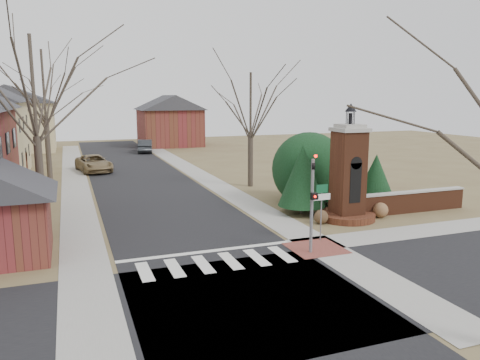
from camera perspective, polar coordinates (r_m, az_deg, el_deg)
name	(u,v)px	position (r m, az deg, el deg)	size (l,w,h in m)	color
ground	(223,269)	(19.13, -2.09, -10.83)	(120.00, 120.00, 0.00)	brown
main_street	(141,179)	(39.96, -12.02, 0.09)	(8.00, 70.00, 0.01)	black
cross_street	(250,299)	(16.52, 1.28, -14.32)	(120.00, 8.00, 0.01)	black
crosswalk_zone	(217,263)	(19.84, -2.82, -10.02)	(8.00, 2.20, 0.02)	silver
stop_bar	(207,252)	(21.19, -4.06, -8.69)	(8.00, 0.35, 0.02)	silver
sidewalk_right_main	(201,176)	(41.00, -4.81, 0.54)	(2.00, 60.00, 0.02)	gray
sidewalk_left	(75,183)	(39.57, -19.48, -0.36)	(2.00, 60.00, 0.02)	gray
curb_apron	(316,248)	(21.84, 9.24, -8.22)	(2.40, 2.40, 0.02)	brown
traffic_signal_pole	(312,196)	(20.57, 8.81, -1.92)	(0.28, 0.41, 4.50)	slate
sign_post	(321,201)	(22.53, 9.90, -2.55)	(0.90, 0.07, 2.75)	slate
brick_gate_monument	(348,181)	(26.76, 13.01, -0.17)	(3.20, 3.20, 6.47)	#5D2E1B
brick_garden_wall	(411,201)	(29.73, 20.17, -2.47)	(7.50, 0.50, 1.30)	#5D2E1B
house_distant_left	(11,117)	(65.34, -26.16, 6.88)	(10.80, 8.80, 8.53)	beige
house_distant_right	(170,119)	(66.44, -8.59, 7.32)	(8.80, 8.80, 7.30)	maroon
evergreen_near	(302,175)	(27.53, 7.60, 0.57)	(2.80, 2.80, 4.10)	#473D33
evergreen_mid	(340,165)	(30.16, 12.10, 1.85)	(3.40, 3.40, 4.70)	#473D33
evergreen_far	(376,176)	(30.57, 16.22, 0.45)	(2.40, 2.40, 3.30)	#473D33
evergreen_mass	(309,166)	(30.54, 8.40, 1.69)	(4.80, 4.80, 4.80)	black
bare_tree_0	(33,79)	(26.03, -23.97, 11.18)	(8.05, 8.05, 11.15)	#473D33
bare_tree_1	(43,80)	(39.02, -22.88, 11.13)	(8.40, 8.40, 11.64)	#473D33
bare_tree_2	(44,94)	(52.01, -22.79, 9.60)	(7.35, 7.35, 10.19)	#473D33
bare_tree_3	(251,98)	(35.46, 1.31, 9.92)	(7.00, 7.00, 9.70)	#473D33
pickup_truck	(94,163)	(45.04, -17.39, 1.95)	(2.54, 5.51, 1.53)	olive
distant_car	(145,146)	(59.03, -11.50, 4.10)	(1.69, 4.84, 1.59)	#2B2E32
dry_shrub_left	(321,217)	(25.85, 9.86, -4.45)	(0.78, 0.78, 0.78)	#4E3823
dry_shrub_right	(380,210)	(27.94, 16.75, -3.54)	(0.88, 0.88, 0.88)	brown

